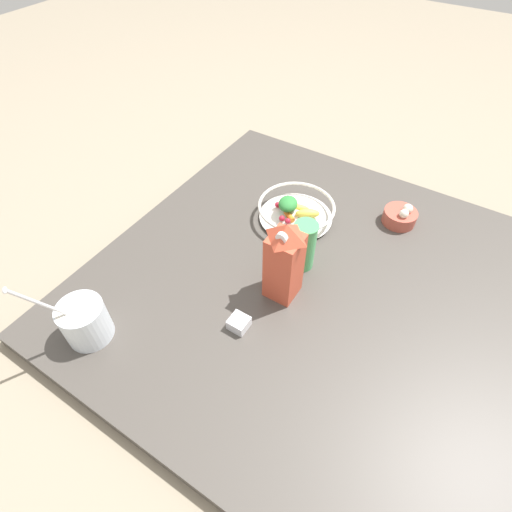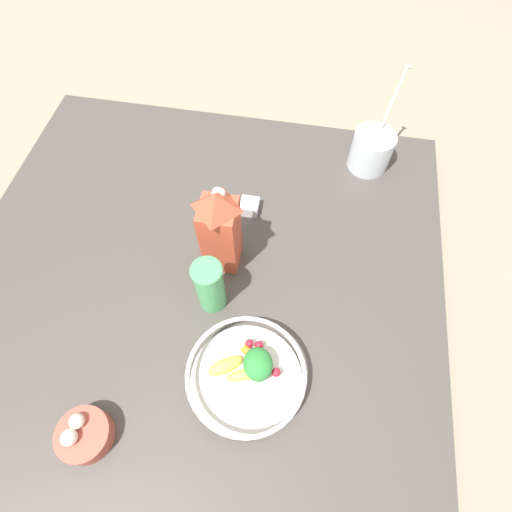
{
  "view_description": "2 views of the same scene",
  "coord_description": "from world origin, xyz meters",
  "px_view_note": "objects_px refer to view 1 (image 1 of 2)",
  "views": [
    {
      "loc": [
        0.25,
        -0.7,
        0.93
      ],
      "look_at": [
        -0.14,
        -0.08,
        0.14
      ],
      "focal_mm": 28.0,
      "sensor_mm": 36.0,
      "label": 1
    },
    {
      "loc": [
        -0.22,
        0.39,
        0.92
      ],
      "look_at": [
        -0.14,
        -0.08,
        0.09
      ],
      "focal_mm": 28.0,
      "sensor_mm": 36.0,
      "label": 2
    }
  ],
  "objects_px": {
    "yogurt_tub": "(84,320)",
    "drinking_cup": "(304,245)",
    "fruit_bowl": "(296,210)",
    "garlic_bowl": "(400,216)",
    "spice_jar": "(239,323)",
    "milk_carton": "(284,261)"
  },
  "relations": [
    {
      "from": "yogurt_tub",
      "to": "spice_jar",
      "type": "xyz_separation_m",
      "value": [
        0.31,
        0.22,
        -0.05
      ]
    },
    {
      "from": "fruit_bowl",
      "to": "garlic_bowl",
      "type": "relative_size",
      "value": 2.35
    },
    {
      "from": "fruit_bowl",
      "to": "milk_carton",
      "type": "relative_size",
      "value": 0.98
    },
    {
      "from": "fruit_bowl",
      "to": "spice_jar",
      "type": "xyz_separation_m",
      "value": [
        0.08,
        -0.44,
        -0.02
      ]
    },
    {
      "from": "yogurt_tub",
      "to": "drinking_cup",
      "type": "distance_m",
      "value": 0.61
    },
    {
      "from": "garlic_bowl",
      "to": "fruit_bowl",
      "type": "bearing_deg",
      "value": -150.51
    },
    {
      "from": "drinking_cup",
      "to": "spice_jar",
      "type": "distance_m",
      "value": 0.29
    },
    {
      "from": "spice_jar",
      "to": "drinking_cup",
      "type": "bearing_deg",
      "value": 82.41
    },
    {
      "from": "milk_carton",
      "to": "yogurt_tub",
      "type": "relative_size",
      "value": 0.97
    },
    {
      "from": "drinking_cup",
      "to": "milk_carton",
      "type": "bearing_deg",
      "value": -90.07
    },
    {
      "from": "drinking_cup",
      "to": "spice_jar",
      "type": "bearing_deg",
      "value": -97.59
    },
    {
      "from": "yogurt_tub",
      "to": "garlic_bowl",
      "type": "height_order",
      "value": "yogurt_tub"
    },
    {
      "from": "milk_carton",
      "to": "spice_jar",
      "type": "xyz_separation_m",
      "value": [
        -0.04,
        -0.16,
        -0.11
      ]
    },
    {
      "from": "yogurt_tub",
      "to": "drinking_cup",
      "type": "bearing_deg",
      "value": 55.43
    },
    {
      "from": "spice_jar",
      "to": "garlic_bowl",
      "type": "xyz_separation_m",
      "value": [
        0.22,
        0.61,
        0.01
      ]
    },
    {
      "from": "garlic_bowl",
      "to": "spice_jar",
      "type": "bearing_deg",
      "value": -109.64
    },
    {
      "from": "yogurt_tub",
      "to": "garlic_bowl",
      "type": "bearing_deg",
      "value": 57.74
    },
    {
      "from": "drinking_cup",
      "to": "garlic_bowl",
      "type": "xyz_separation_m",
      "value": [
        0.18,
        0.33,
        -0.06
      ]
    },
    {
      "from": "yogurt_tub",
      "to": "spice_jar",
      "type": "height_order",
      "value": "yogurt_tub"
    },
    {
      "from": "fruit_bowl",
      "to": "garlic_bowl",
      "type": "distance_m",
      "value": 0.34
    },
    {
      "from": "yogurt_tub",
      "to": "garlic_bowl",
      "type": "xyz_separation_m",
      "value": [
        0.52,
        0.83,
        -0.04
      ]
    },
    {
      "from": "milk_carton",
      "to": "fruit_bowl",
      "type": "bearing_deg",
      "value": 111.54
    }
  ]
}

